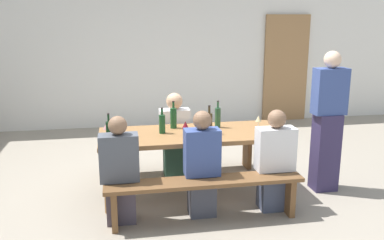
# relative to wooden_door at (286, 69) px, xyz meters

# --- Properties ---
(ground_plane) EXTENTS (24.00, 24.00, 0.00)m
(ground_plane) POSITION_rel_wooden_door_xyz_m (-2.50, -3.28, -1.05)
(ground_plane) COLOR gray
(back_wall) EXTENTS (14.00, 0.20, 3.20)m
(back_wall) POSITION_rel_wooden_door_xyz_m (-2.50, 0.14, 0.55)
(back_wall) COLOR silver
(back_wall) RESTS_ON ground
(wooden_door) EXTENTS (0.90, 0.06, 2.10)m
(wooden_door) POSITION_rel_wooden_door_xyz_m (0.00, 0.00, 0.00)
(wooden_door) COLOR #9E7247
(wooden_door) RESTS_ON ground
(tasting_table) EXTENTS (2.14, 0.85, 0.75)m
(tasting_table) POSITION_rel_wooden_door_xyz_m (-2.50, -3.28, -0.37)
(tasting_table) COLOR olive
(tasting_table) RESTS_ON ground
(bench_near) EXTENTS (2.04, 0.30, 0.45)m
(bench_near) POSITION_rel_wooden_door_xyz_m (-2.50, -4.01, -0.69)
(bench_near) COLOR brown
(bench_near) RESTS_ON ground
(bench_far) EXTENTS (2.04, 0.30, 0.45)m
(bench_far) POSITION_rel_wooden_door_xyz_m (-2.50, -2.55, -0.69)
(bench_far) COLOR brown
(bench_far) RESTS_ON ground
(wine_bottle_0) EXTENTS (0.07, 0.07, 0.33)m
(wine_bottle_0) POSITION_rel_wooden_door_xyz_m (-2.32, -3.36, -0.17)
(wine_bottle_0) COLOR #332814
(wine_bottle_0) RESTS_ON tasting_table
(wine_bottle_1) EXTENTS (0.07, 0.07, 0.32)m
(wine_bottle_1) POSITION_rel_wooden_door_xyz_m (-3.45, -3.50, -0.18)
(wine_bottle_1) COLOR #143319
(wine_bottle_1) RESTS_ON tasting_table
(wine_bottle_2) EXTENTS (0.07, 0.07, 0.30)m
(wine_bottle_2) POSITION_rel_wooden_door_xyz_m (-2.85, -3.25, -0.19)
(wine_bottle_2) COLOR #194723
(wine_bottle_2) RESTS_ON tasting_table
(wine_bottle_3) EXTENTS (0.08, 0.08, 0.33)m
(wine_bottle_3) POSITION_rel_wooden_door_xyz_m (-2.69, -3.04, -0.17)
(wine_bottle_3) COLOR #194723
(wine_bottle_3) RESTS_ON tasting_table
(wine_bottle_4) EXTENTS (0.07, 0.07, 0.33)m
(wine_bottle_4) POSITION_rel_wooden_door_xyz_m (-2.15, -3.10, -0.17)
(wine_bottle_4) COLOR #234C2D
(wine_bottle_4) RESTS_ON tasting_table
(wine_glass_0) EXTENTS (0.08, 0.08, 0.17)m
(wine_glass_0) POSITION_rel_wooden_door_xyz_m (-2.60, -3.39, -0.18)
(wine_glass_0) COLOR silver
(wine_glass_0) RESTS_ON tasting_table
(wine_glass_1) EXTENTS (0.07, 0.07, 0.16)m
(wine_glass_1) POSITION_rel_wooden_door_xyz_m (-1.69, -3.25, -0.18)
(wine_glass_1) COLOR silver
(wine_glass_1) RESTS_ON tasting_table
(wine_glass_2) EXTENTS (0.08, 0.08, 0.15)m
(wine_glass_2) POSITION_rel_wooden_door_xyz_m (-3.48, -3.25, -0.19)
(wine_glass_2) COLOR silver
(wine_glass_2) RESTS_ON tasting_table
(seated_guest_near_0) EXTENTS (0.39, 0.24, 1.12)m
(seated_guest_near_0) POSITION_rel_wooden_door_xyz_m (-3.35, -3.86, -0.53)
(seated_guest_near_0) COLOR #443D49
(seated_guest_near_0) RESTS_ON ground
(seated_guest_near_1) EXTENTS (0.37, 0.24, 1.14)m
(seated_guest_near_1) POSITION_rel_wooden_door_xyz_m (-2.50, -3.86, -0.51)
(seated_guest_near_1) COLOR #3F414E
(seated_guest_near_1) RESTS_ON ground
(seated_guest_near_2) EXTENTS (0.41, 0.24, 1.11)m
(seated_guest_near_2) POSITION_rel_wooden_door_xyz_m (-1.70, -3.86, -0.53)
(seated_guest_near_2) COLOR #414961
(seated_guest_near_2) RESTS_ON ground
(seated_guest_far_0) EXTENTS (0.39, 0.24, 1.12)m
(seated_guest_far_0) POSITION_rel_wooden_door_xyz_m (-2.63, -2.70, -0.52)
(seated_guest_far_0) COLOR #294D3C
(seated_guest_far_0) RESTS_ON ground
(standing_host) EXTENTS (0.38, 0.24, 1.68)m
(standing_host) POSITION_rel_wooden_door_xyz_m (-0.90, -3.46, -0.23)
(standing_host) COLOR #332B50
(standing_host) RESTS_ON ground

